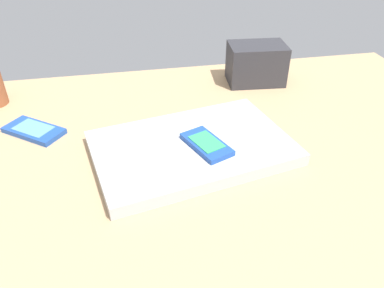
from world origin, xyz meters
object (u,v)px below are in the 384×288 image
cell_phone_on_desk (34,130)px  cell_phone_on_laptop (206,144)px  desk_organizer (256,64)px  laptop_closed (192,148)px

cell_phone_on_desk → cell_phone_on_laptop: bearing=-24.7°
cell_phone_on_desk → desk_organizer: (50.33, 14.06, 4.17)cm
cell_phone_on_laptop → cell_phone_on_desk: bearing=155.3°
laptop_closed → desk_organizer: (21.13, 26.80, 3.56)cm
cell_phone_on_laptop → cell_phone_on_desk: (-31.37, 14.42, -2.28)cm
cell_phone_on_desk → laptop_closed: bearing=-23.6°
laptop_closed → cell_phone_on_laptop: 3.22cm
laptop_closed → cell_phone_on_desk: laptop_closed is taller
cell_phone_on_laptop → cell_phone_on_desk: cell_phone_on_laptop is taller
cell_phone_on_desk → desk_organizer: 52.42cm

